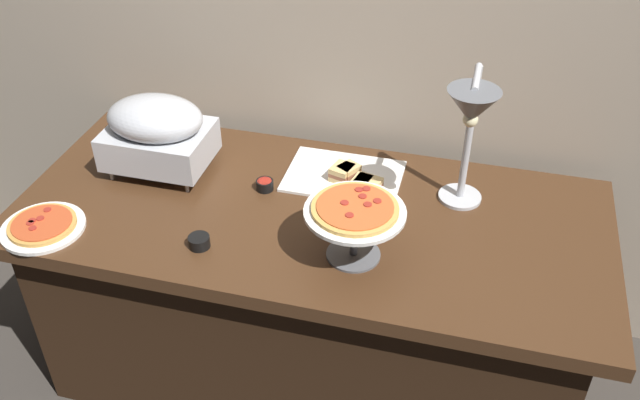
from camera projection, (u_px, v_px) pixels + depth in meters
ground_plane at (312, 367)px, 2.68m from camera, size 8.00×8.00×0.00m
back_wall at (348, 22)px, 2.36m from camera, size 4.40×0.04×2.40m
buffet_table at (311, 295)px, 2.45m from camera, size 1.90×0.84×0.76m
chafing_dish at (157, 131)px, 2.34m from camera, size 0.35×0.26×0.27m
heat_lamp at (471, 118)px, 1.96m from camera, size 0.15×0.30×0.48m
pizza_plate_front at (43, 226)px, 2.15m from camera, size 0.26×0.26×0.03m
pizza_plate_center at (355, 215)px, 1.97m from camera, size 0.29×0.29×0.19m
sandwich_platter at (349, 177)px, 2.35m from camera, size 0.39×0.28×0.06m
sauce_cup_near at (199, 241)px, 2.08m from camera, size 0.07×0.07×0.04m
sauce_cup_far at (265, 185)px, 2.31m from camera, size 0.06×0.06×0.04m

